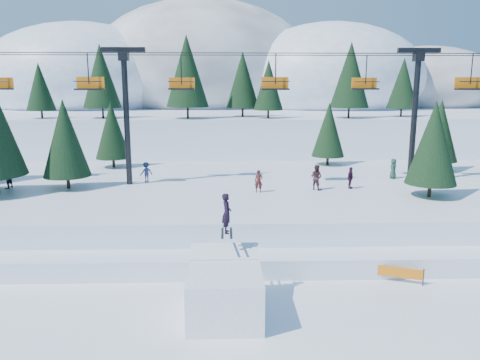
{
  "coord_description": "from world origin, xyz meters",
  "views": [
    {
      "loc": [
        -1.51,
        -17.76,
        10.01
      ],
      "look_at": [
        -0.79,
        6.0,
        5.2
      ],
      "focal_mm": 35.0,
      "sensor_mm": 36.0,
      "label": 1
    }
  ],
  "objects_px": {
    "chairlift": "(260,95)",
    "banner_far": "(409,258)",
    "banner_near": "(395,272)",
    "jump_kicker": "(225,289)"
  },
  "relations": [
    {
      "from": "chairlift",
      "to": "banner_far",
      "type": "bearing_deg",
      "value": -56.02
    },
    {
      "from": "banner_near",
      "to": "banner_far",
      "type": "xyz_separation_m",
      "value": [
        1.55,
        2.01,
        0.0
      ]
    },
    {
      "from": "jump_kicker",
      "to": "banner_far",
      "type": "distance_m",
      "value": 11.59
    },
    {
      "from": "banner_near",
      "to": "banner_far",
      "type": "bearing_deg",
      "value": 52.23
    },
    {
      "from": "chairlift",
      "to": "banner_far",
      "type": "height_order",
      "value": "chairlift"
    },
    {
      "from": "jump_kicker",
      "to": "chairlift",
      "type": "bearing_deg",
      "value": 80.74
    },
    {
      "from": "jump_kicker",
      "to": "banner_near",
      "type": "xyz_separation_m",
      "value": [
        8.77,
        3.21,
        -0.67
      ]
    },
    {
      "from": "jump_kicker",
      "to": "banner_near",
      "type": "bearing_deg",
      "value": 20.09
    },
    {
      "from": "chairlift",
      "to": "banner_near",
      "type": "height_order",
      "value": "chairlift"
    },
    {
      "from": "jump_kicker",
      "to": "banner_near",
      "type": "relative_size",
      "value": 1.93
    }
  ]
}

